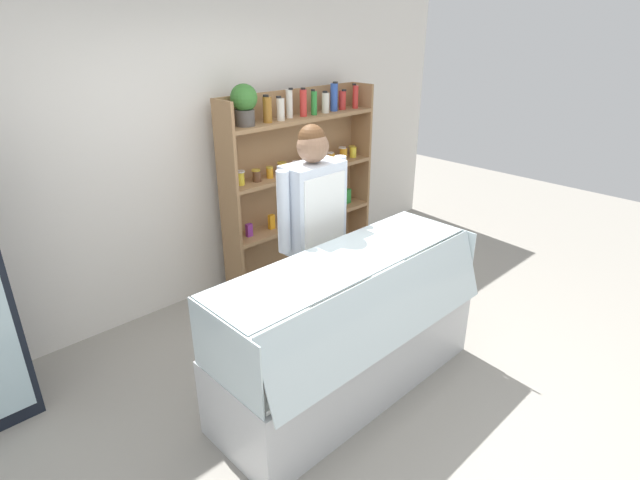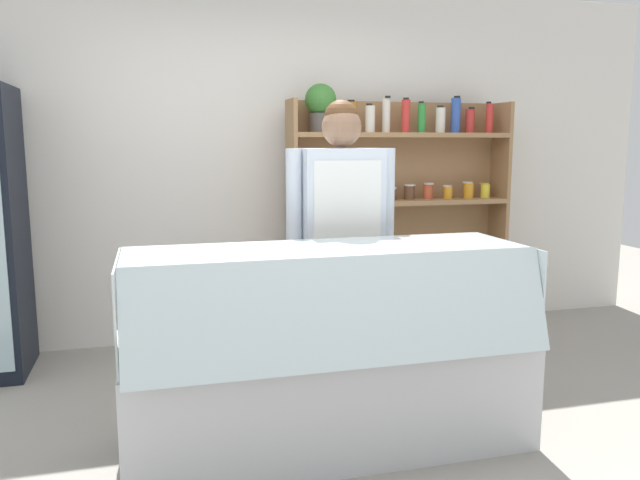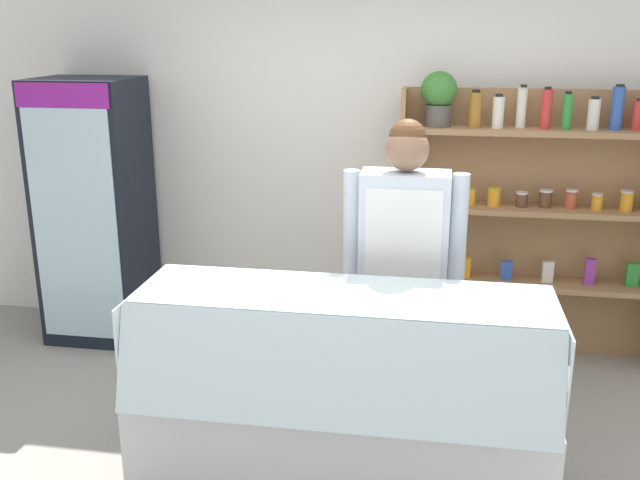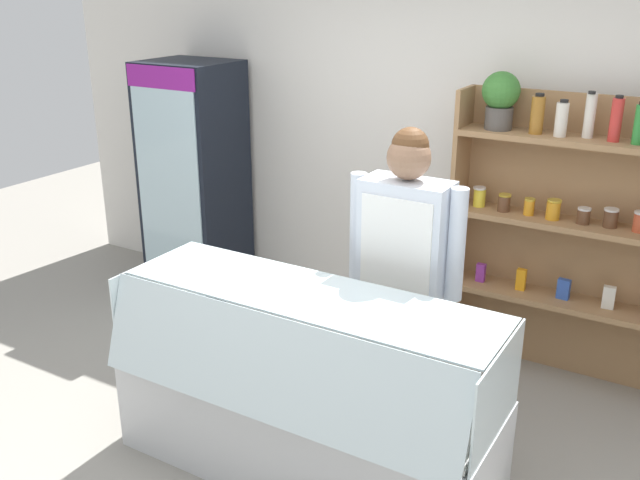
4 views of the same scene
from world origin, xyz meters
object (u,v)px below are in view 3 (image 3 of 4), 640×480
object	(u,v)px
drinks_fridge	(95,212)
shop_clerk	(403,250)
shelving_unit	(524,205)
deli_display_case	(340,428)

from	to	relation	value
drinks_fridge	shop_clerk	distance (m)	2.42
shelving_unit	shop_clerk	distance (m)	1.28
drinks_fridge	shop_clerk	xyz separation A→B (m)	(2.24, -0.92, 0.12)
drinks_fridge	deli_display_case	distance (m)	2.58
deli_display_case	shelving_unit	bearing A→B (deg)	59.25
deli_display_case	shop_clerk	size ratio (longest dim) A/B	1.13
drinks_fridge	shelving_unit	bearing A→B (deg)	2.51
shelving_unit	deli_display_case	size ratio (longest dim) A/B	0.98
shelving_unit	shop_clerk	bearing A→B (deg)	-125.03
shelving_unit	shop_clerk	size ratio (longest dim) A/B	1.10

